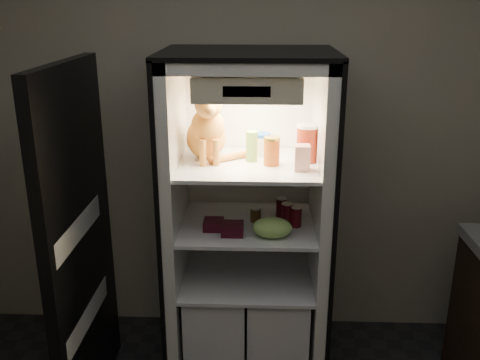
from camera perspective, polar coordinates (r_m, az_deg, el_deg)
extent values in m
plane|color=#ACA58F|center=(3.31, 1.05, 5.29)|extent=(3.60, 0.00, 3.60)
cube|color=white|center=(3.31, 0.96, -2.42)|extent=(0.85, 0.06, 1.85)
cube|color=white|center=(3.05, -6.65, -4.48)|extent=(0.06, 0.70, 1.85)
cube|color=white|center=(3.03, 8.34, -4.69)|extent=(0.06, 0.70, 1.85)
cube|color=white|center=(2.78, 0.91, 12.55)|extent=(0.85, 0.70, 0.06)
cube|color=white|center=(3.47, 0.75, -18.32)|extent=(0.85, 0.70, 0.06)
cube|color=black|center=(3.05, -7.43, -4.46)|extent=(0.02, 0.72, 1.87)
cube|color=black|center=(3.04, 9.13, -4.69)|extent=(0.02, 0.72, 1.87)
cube|color=black|center=(2.78, 0.92, 13.41)|extent=(0.90, 0.72, 0.02)
cube|color=white|center=(2.86, 0.84, 1.67)|extent=(0.73, 0.62, 0.02)
cube|color=white|center=(2.98, 0.81, -4.77)|extent=(0.73, 0.62, 0.02)
cube|color=white|center=(3.27, -2.41, -14.07)|extent=(0.34, 0.58, 0.48)
cube|color=white|center=(3.26, 3.94, -14.18)|extent=(0.34, 0.58, 0.48)
cube|color=white|center=(3.13, 0.78, -10.31)|extent=(0.73, 0.62, 0.02)
cube|color=beige|center=(2.56, 0.77, 9.73)|extent=(0.52, 0.18, 0.12)
cube|color=black|center=(2.47, 0.72, 9.42)|extent=(0.22, 0.01, 0.05)
cube|color=black|center=(2.87, -16.71, -6.75)|extent=(0.07, 0.87, 1.85)
cube|color=white|center=(3.00, -16.38, -13.73)|extent=(0.07, 0.64, 0.12)
cube|color=white|center=(2.77, -17.33, -4.94)|extent=(0.07, 0.64, 0.12)
ellipsoid|color=#CD6A1A|center=(2.95, -3.64, 4.57)|extent=(0.26, 0.31, 0.23)
ellipsoid|color=#CD6A1A|center=(2.83, -3.47, 5.73)|extent=(0.20, 0.19, 0.19)
sphere|color=orange|center=(2.73, -3.38, 8.06)|extent=(0.17, 0.17, 0.14)
sphere|color=orange|center=(2.68, -3.24, 7.48)|extent=(0.07, 0.07, 0.06)
cone|color=orange|center=(2.73, -4.35, 9.51)|extent=(0.07, 0.07, 0.06)
cone|color=orange|center=(2.74, -2.51, 9.58)|extent=(0.07, 0.07, 0.06)
cylinder|color=#CD6A1A|center=(2.79, -3.99, 2.89)|extent=(0.04, 0.04, 0.14)
cylinder|color=#CD6A1A|center=(2.79, -2.57, 2.95)|extent=(0.04, 0.04, 0.14)
cylinder|color=#CD6A1A|center=(2.90, -1.07, 2.49)|extent=(0.23, 0.18, 0.04)
cylinder|color=#24853A|center=(2.87, 1.25, 3.49)|extent=(0.06, 0.06, 0.15)
cylinder|color=#24853A|center=(2.85, 1.26, 5.08)|extent=(0.06, 0.06, 0.01)
cylinder|color=white|center=(2.97, 2.35, 3.62)|extent=(0.09, 0.09, 0.11)
cylinder|color=#1751A1|center=(2.96, 2.37, 4.82)|extent=(0.09, 0.09, 0.02)
cylinder|color=#9C210E|center=(2.80, 3.40, 2.94)|extent=(0.08, 0.08, 0.14)
cylinder|color=#AD922E|center=(2.78, 3.43, 4.44)|extent=(0.09, 0.09, 0.01)
cylinder|color=#A23015|center=(2.88, 7.20, 3.79)|extent=(0.12, 0.12, 0.19)
cylinder|color=white|center=(2.86, 7.28, 5.74)|extent=(0.12, 0.12, 0.02)
cube|color=white|center=(2.73, 6.64, 2.37)|extent=(0.08, 0.08, 0.13)
cylinder|color=black|center=(3.05, 4.43, -2.96)|extent=(0.06, 0.06, 0.11)
cylinder|color=#B2B2B2|center=(3.03, 4.46, -1.98)|extent=(0.06, 0.06, 0.00)
cylinder|color=black|center=(2.96, 5.05, -3.63)|extent=(0.06, 0.06, 0.12)
cylinder|color=#B2B2B2|center=(2.93, 5.08, -2.54)|extent=(0.07, 0.07, 0.00)
cylinder|color=black|center=(2.93, 6.00, -3.94)|extent=(0.06, 0.06, 0.11)
cylinder|color=#B2B2B2|center=(2.91, 6.03, -2.92)|extent=(0.06, 0.06, 0.00)
cylinder|color=#523817|center=(2.99, 1.67, -3.76)|extent=(0.06, 0.06, 0.08)
cylinder|color=#B2B2B2|center=(2.97, 1.68, -3.01)|extent=(0.06, 0.06, 0.01)
ellipsoid|color=#7AB253|center=(2.80, 3.46, -5.10)|extent=(0.21, 0.15, 0.10)
cube|color=#4A0C1E|center=(2.90, -2.84, -4.76)|extent=(0.11, 0.11, 0.05)
cube|color=#4A0C1E|center=(2.83, -0.81, -5.23)|extent=(0.12, 0.12, 0.06)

